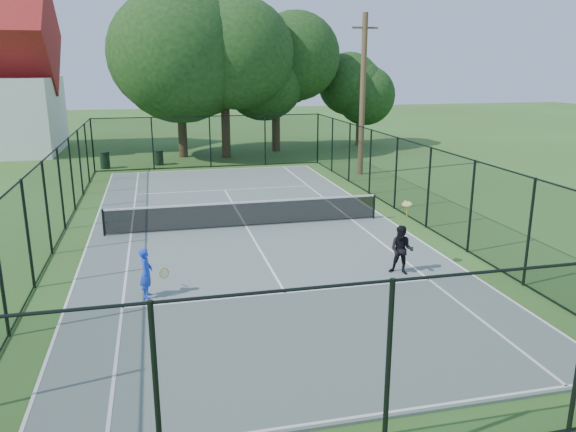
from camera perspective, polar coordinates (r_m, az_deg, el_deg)
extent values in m
plane|color=#38541D|center=(20.76, -4.26, -1.23)|extent=(120.00, 120.00, 0.00)
cube|color=slate|center=(20.75, -4.26, -1.16)|extent=(11.00, 24.00, 0.06)
cylinder|color=black|center=(20.48, -18.23, -0.65)|extent=(0.08, 0.08, 0.95)
cylinder|color=black|center=(21.92, 8.73, 0.96)|extent=(0.08, 0.08, 0.95)
cube|color=black|center=(20.62, -4.29, 0.19)|extent=(10.00, 0.03, 0.88)
cube|color=white|center=(20.51, -4.31, 1.39)|extent=(10.00, 0.05, 0.06)
cylinder|color=#332114|center=(37.21, -10.72, 9.38)|extent=(0.56, 0.56, 4.54)
sphere|color=black|center=(37.04, -11.06, 16.03)|extent=(8.18, 8.18, 8.18)
cylinder|color=#332114|center=(36.64, -6.34, 8.98)|extent=(0.56, 0.56, 3.92)
sphere|color=black|center=(36.44, -6.52, 14.81)|extent=(7.04, 7.04, 7.04)
cylinder|color=#332114|center=(39.21, -1.23, 9.49)|extent=(0.56, 0.56, 3.95)
sphere|color=black|center=(39.02, -1.26, 14.67)|extent=(6.27, 6.27, 6.27)
cylinder|color=#332114|center=(42.64, 7.30, 8.95)|extent=(0.56, 0.56, 2.65)
sphere|color=black|center=(42.45, 7.41, 12.29)|extent=(4.63, 4.63, 4.63)
cylinder|color=black|center=(34.26, -18.10, 5.38)|extent=(0.54, 0.54, 0.93)
cylinder|color=black|center=(34.18, -18.17, 6.18)|extent=(0.58, 0.58, 0.05)
cylinder|color=black|center=(34.65, -13.00, 5.76)|extent=(0.54, 0.54, 0.83)
cylinder|color=black|center=(34.58, -13.04, 6.47)|extent=(0.58, 0.58, 0.05)
cylinder|color=#4C3823|center=(30.71, 7.59, 11.98)|extent=(0.30, 0.30, 8.42)
cube|color=#4C3823|center=(30.72, 7.82, 18.42)|extent=(1.40, 0.10, 0.10)
imported|color=blue|center=(14.78, -14.21, -5.62)|extent=(0.38, 0.52, 1.31)
torus|color=gold|center=(14.95, -12.45, -5.71)|extent=(0.27, 0.18, 0.29)
cylinder|color=silver|center=(14.95, -12.45, -5.71)|extent=(0.23, 0.15, 0.25)
imported|color=black|center=(16.22, 11.46, -3.41)|extent=(0.87, 0.83, 1.41)
torus|color=gold|center=(16.28, 11.98, 1.20)|extent=(0.30, 0.28, 0.14)
cylinder|color=silver|center=(16.28, 11.98, 1.20)|extent=(0.26, 0.24, 0.11)
sphere|color=#CCE526|center=(16.44, 11.80, 1.45)|extent=(0.07, 0.07, 0.07)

